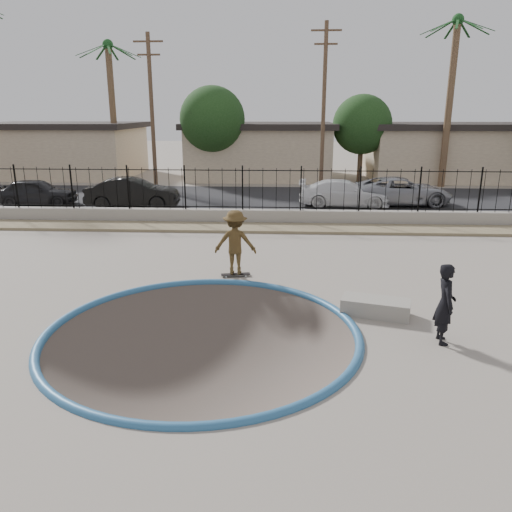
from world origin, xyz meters
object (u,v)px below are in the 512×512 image
Objects in this scene: skater at (235,246)px; car_b at (133,193)px; videographer at (445,304)px; skateboard at (236,274)px; car_d at (401,191)px; car_c at (344,193)px; car_a at (36,192)px; concrete_ledge at (376,307)px.

skater is 12.07m from car_b.
videographer is 0.38× the size of car_b.
car_d is (7.46, 12.00, 0.69)m from skateboard.
videographer is at bearing -175.59° from car_c.
car_a is at bearing 79.09° from car_b.
skater is 0.37× the size of car_d.
videographer is (4.78, -4.12, 0.81)m from skateboard.
car_c is (10.62, 1.03, -0.08)m from car_b.
skater is at bearing 161.89° from car_c.
car_d is at bearing -7.16° from videographer.
concrete_ledge is 0.31× the size of car_d.
car_d reaches higher than car_a.
skateboard is 0.19× the size of car_b.
car_b is (-9.76, 13.12, 0.59)m from concrete_ledge.
car_b is 10.67m from car_c.
skater is 1.09× the size of videographer.
car_c is at bearing 86.48° from concrete_ledge.
car_b is at bearing 39.19° from videographer.
car_c is 0.90× the size of car_d.
skater reaches higher than videographer.
car_b reaches higher than skateboard.
car_c is at bearing 97.04° from car_d.
car_d is at bearing -122.08° from skater.
videographer is at bearing -52.20° from skateboard.
concrete_ledge is (-1.15, 1.41, -0.67)m from videographer.
videographer is 0.43× the size of car_a.
concrete_ledge is 14.18m from car_c.
concrete_ledge is 20.28m from car_a.
videographer is 22.07m from car_a.
skateboard is 0.51× the size of videographer.
car_b is (-10.90, 14.52, -0.08)m from videographer.
concrete_ledge is at bearing 41.46° from videographer.
videographer is 1.08× the size of concrete_ledge.
skater is 15.77m from car_a.
car_b is at bearing -59.72° from skater.
car_a is 18.83m from car_d.
car_a is (-14.98, 13.67, 0.52)m from concrete_ledge.
skater is 0.42× the size of car_b.
skateboard is at bearing 161.89° from car_c.
car_a is 0.88× the size of car_b.
skater is 4.60m from concrete_ledge.
skater is at bearing -154.39° from car_b.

